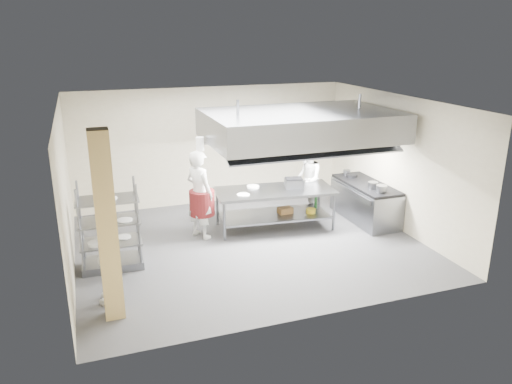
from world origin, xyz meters
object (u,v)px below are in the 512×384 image
object	(u,v)px
chef_plating	(108,257)
chef_line	(307,180)
island	(275,209)
chef_head	(200,194)
stockpot	(373,185)
cooking_range	(365,203)
pass_rack	(110,226)
griddle	(294,183)

from	to	relation	value
chef_plating	chef_line	bearing A→B (deg)	130.96
island	chef_line	world-z (taller)	chef_line
chef_head	stockpot	size ratio (longest dim) A/B	8.69
cooking_range	chef_head	size ratio (longest dim) A/B	1.03
pass_rack	griddle	xyz separation A→B (m)	(4.13, 0.87, 0.16)
island	cooking_range	bearing A→B (deg)	-0.03
pass_rack	chef_head	world-z (taller)	chef_head
stockpot	chef_head	bearing A→B (deg)	169.98
chef_line	chef_plating	xyz separation A→B (m)	(-4.83, -2.71, -0.08)
pass_rack	chef_line	bearing A→B (deg)	19.15
island	griddle	xyz separation A→B (m)	(0.47, 0.01, 0.55)
pass_rack	chef_line	world-z (taller)	chef_line
cooking_range	griddle	world-z (taller)	griddle
chef_plating	stockpot	bearing A→B (deg)	115.83
pass_rack	cooking_range	bearing A→B (deg)	8.26
griddle	pass_rack	bearing A→B (deg)	-154.66
chef_head	chef_line	xyz separation A→B (m)	(2.79, 0.54, -0.10)
chef_head	griddle	xyz separation A→B (m)	(2.19, -0.03, 0.03)
chef_head	griddle	bearing A→B (deg)	-120.49
chef_line	griddle	distance (m)	0.83
chef_plating	island	bearing A→B (deg)	131.14
island	chef_head	size ratio (longest dim) A/B	1.36
pass_rack	chef_head	xyz separation A→B (m)	(1.94, 0.89, 0.13)
chef_head	chef_line	world-z (taller)	chef_head
island	stockpot	bearing A→B (deg)	-10.70
pass_rack	chef_plating	distance (m)	1.28
pass_rack	griddle	bearing A→B (deg)	14.14
pass_rack	cooking_range	world-z (taller)	pass_rack
island	chef_head	bearing A→B (deg)	-175.27
chef_plating	stockpot	world-z (taller)	chef_plating
cooking_range	griddle	xyz separation A→B (m)	(-1.75, 0.25, 0.59)
island	chef_line	distance (m)	1.28
island	stockpot	world-z (taller)	stockpot
chef_head	cooking_range	bearing A→B (deg)	-123.82
island	pass_rack	distance (m)	3.78
cooking_range	stockpot	world-z (taller)	stockpot
chef_head	chef_plating	bearing A→B (deg)	106.85
island	pass_rack	size ratio (longest dim) A/B	1.57
pass_rack	chef_line	xyz separation A→B (m)	(4.72, 1.43, 0.03)
cooking_range	griddle	bearing A→B (deg)	171.89
pass_rack	griddle	world-z (taller)	pass_rack
chef_plating	stockpot	distance (m)	6.10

